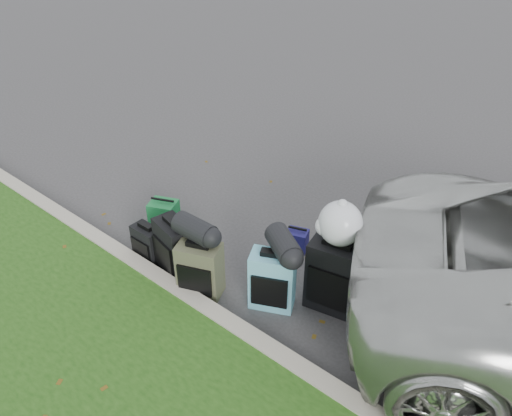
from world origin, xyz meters
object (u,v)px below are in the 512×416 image
Objects in this scene: suitcase_large_black_right at (334,276)px; suitcase_teal at (272,280)px; tote_green at (164,215)px; suitcase_olive at (200,269)px; tote_navy at (297,240)px; suitcase_small_black at (148,244)px; suitcase_large_black_left at (175,248)px.

suitcase_teal is at bearing -153.40° from suitcase_large_black_right.
tote_green is (-1.88, 0.21, -0.13)m from suitcase_teal.
suitcase_olive is 2.34× the size of tote_navy.
suitcase_small_black is 0.42m from suitcase_large_black_left.
suitcase_olive reaches higher than suitcase_small_black.
suitcase_teal is (1.13, 0.28, -0.01)m from suitcase_large_black_left.
tote_navy is (1.19, 1.24, -0.09)m from suitcase_small_black.
suitcase_olive is (0.45, -0.06, -0.02)m from suitcase_large_black_left.
tote_green is at bearing 122.07° from suitcase_small_black.
tote_green is at bearing 133.11° from suitcase_olive.
suitcase_large_black_right is 2.37m from tote_green.
suitcase_large_black_left is 0.90m from tote_green.
suitcase_teal is 0.82× the size of suitcase_large_black_right.
suitcase_teal is at bearing -29.98° from tote_green.
suitcase_small_black is 0.85m from suitcase_olive.
suitcase_large_black_left is (0.40, 0.06, 0.11)m from suitcase_small_black.
tote_navy is (0.79, 1.18, -0.20)m from suitcase_large_black_left.
suitcase_small_black is 1.57m from suitcase_teal.
suitcase_large_black_left is 2.51× the size of tote_navy.
tote_green is (-0.74, 0.48, -0.14)m from suitcase_large_black_left.
suitcase_small_black is 1.72m from tote_navy.
suitcase_olive is 0.96× the size of suitcase_teal.
suitcase_olive is 0.76m from suitcase_teal.
suitcase_large_black_left is 1.44m from tote_navy.
suitcase_large_black_right reaches higher than suitcase_teal.
suitcase_teal is (1.53, 0.33, 0.10)m from suitcase_small_black.
suitcase_olive is 1.63× the size of tote_green.
suitcase_large_black_left is 1.17m from suitcase_teal.
suitcase_teal is 1.70× the size of tote_green.
tote_navy is at bearing 84.80° from suitcase_teal.
suitcase_large_black_right is at bearing 19.09° from suitcase_small_black.
suitcase_small_black is at bearing 166.26° from suitcase_teal.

